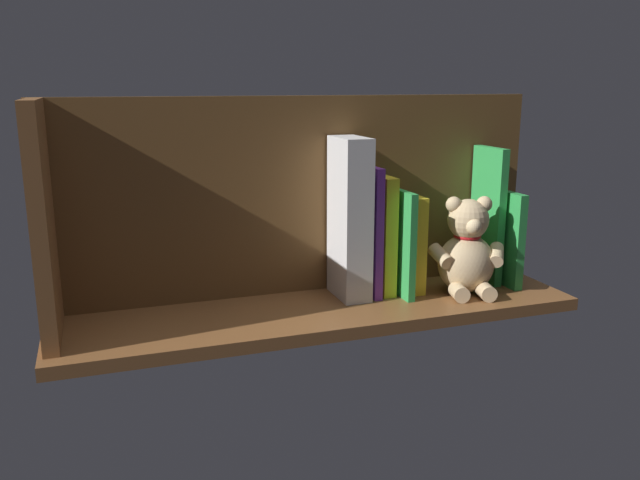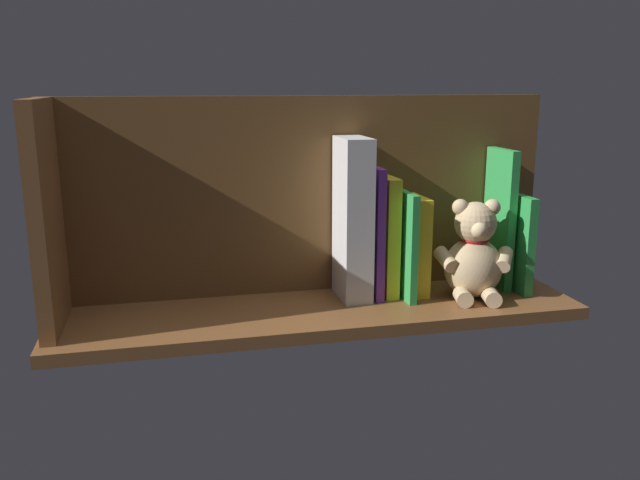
# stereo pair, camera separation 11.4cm
# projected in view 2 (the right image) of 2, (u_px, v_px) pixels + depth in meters

# --- Properties ---
(ground_plane) EXTENTS (0.93, 0.24, 0.02)m
(ground_plane) POSITION_uv_depth(u_px,v_px,m) (320.00, 311.00, 1.17)
(ground_plane) COLOR brown
(shelf_back_panel) EXTENTS (0.93, 0.02, 0.37)m
(shelf_back_panel) POSITION_uv_depth(u_px,v_px,m) (308.00, 196.00, 1.22)
(shelf_back_panel) COLOR brown
(shelf_back_panel) RESTS_ON ground_plane
(shelf_side_divider) EXTENTS (0.02, 0.18, 0.37)m
(shelf_side_divider) POSITION_uv_depth(u_px,v_px,m) (46.00, 217.00, 1.03)
(shelf_side_divider) COLOR brown
(shelf_side_divider) RESTS_ON ground_plane
(book_0) EXTENTS (0.02, 0.13, 0.18)m
(book_0) POSITION_uv_depth(u_px,v_px,m) (513.00, 241.00, 1.25)
(book_0) COLOR green
(book_0) RESTS_ON ground_plane
(book_1) EXTENTS (0.02, 0.10, 0.27)m
(book_1) POSITION_uv_depth(u_px,v_px,m) (499.00, 219.00, 1.25)
(book_1) COLOR green
(book_1) RESTS_ON ground_plane
(teddy_bear) EXTENTS (0.14, 0.13, 0.18)m
(teddy_bear) POSITION_uv_depth(u_px,v_px,m) (474.00, 255.00, 1.20)
(teddy_bear) COLOR #D1B284
(teddy_bear) RESTS_ON ground_plane
(book_2) EXTENTS (0.03, 0.10, 0.18)m
(book_2) POSITION_uv_depth(u_px,v_px,m) (414.00, 245.00, 1.23)
(book_2) COLOR yellow
(book_2) RESTS_ON ground_plane
(book_3) EXTENTS (0.01, 0.13, 0.20)m
(book_3) POSITION_uv_depth(u_px,v_px,m) (403.00, 244.00, 1.20)
(book_3) COLOR green
(book_3) RESTS_ON ground_plane
(book_4) EXTENTS (0.02, 0.09, 0.22)m
(book_4) POSITION_uv_depth(u_px,v_px,m) (386.00, 236.00, 1.21)
(book_4) COLOR yellow
(book_4) RESTS_ON ground_plane
(book_5) EXTENTS (0.02, 0.10, 0.24)m
(book_5) POSITION_uv_depth(u_px,v_px,m) (373.00, 232.00, 1.20)
(book_5) COLOR purple
(book_5) RESTS_ON ground_plane
(dictionary_thick_white) EXTENTS (0.05, 0.10, 0.29)m
(dictionary_thick_white) POSITION_uv_depth(u_px,v_px,m) (353.00, 219.00, 1.18)
(dictionary_thick_white) COLOR silver
(dictionary_thick_white) RESTS_ON ground_plane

